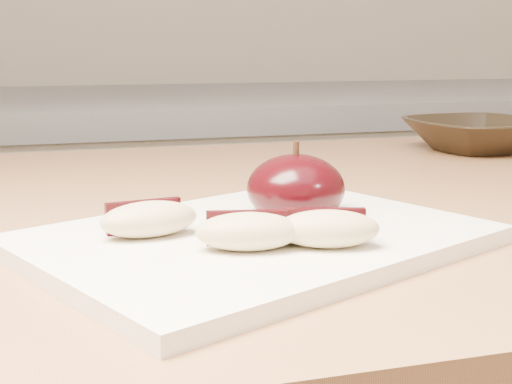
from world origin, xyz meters
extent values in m
cube|color=silver|center=(0.00, 1.20, 0.45)|extent=(2.40, 0.60, 0.90)
cube|color=slate|center=(0.00, 1.20, 0.92)|extent=(2.40, 0.62, 0.04)
cube|color=#A47547|center=(0.00, 0.50, 0.88)|extent=(1.64, 0.64, 0.04)
cube|color=white|center=(-0.09, 0.36, 0.91)|extent=(0.33, 0.29, 0.01)
ellipsoid|color=black|center=(-0.05, 0.40, 0.93)|extent=(0.09, 0.09, 0.05)
cylinder|color=black|center=(-0.05, 0.40, 0.96)|extent=(0.00, 0.00, 0.01)
ellipsoid|color=tan|center=(-0.15, 0.36, 0.92)|extent=(0.06, 0.04, 0.02)
cube|color=black|center=(-0.15, 0.38, 0.92)|extent=(0.05, 0.01, 0.02)
ellipsoid|color=tan|center=(-0.10, 0.32, 0.92)|extent=(0.06, 0.04, 0.02)
cube|color=black|center=(-0.10, 0.33, 0.92)|extent=(0.05, 0.02, 0.02)
ellipsoid|color=tan|center=(-0.06, 0.31, 0.92)|extent=(0.07, 0.04, 0.02)
cube|color=black|center=(-0.05, 0.33, 0.92)|extent=(0.05, 0.02, 0.02)
imported|color=black|center=(0.28, 0.68, 0.92)|extent=(0.17, 0.17, 0.04)
camera|label=1|loc=(-0.21, -0.06, 1.03)|focal=50.00mm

